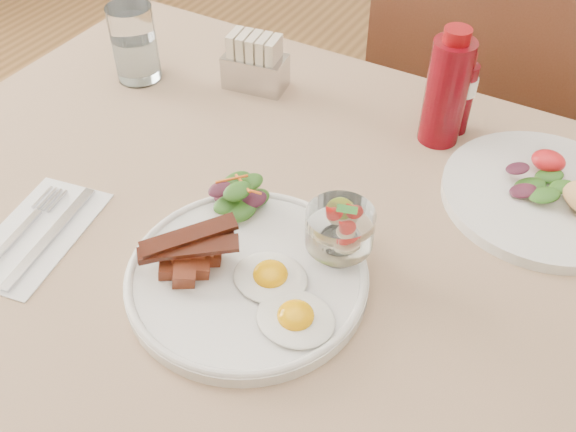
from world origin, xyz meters
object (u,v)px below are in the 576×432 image
ketchup_bottle (446,90)px  hot_sauce_bottle (462,94)px  water_glass (135,48)px  fruit_cup (340,228)px  table (337,309)px  chair_far (476,131)px  second_plate (561,197)px  sugar_caddy (255,65)px  main_plate (247,277)px

ketchup_bottle → hot_sauce_bottle: size_ratio=1.36×
ketchup_bottle → water_glass: ketchup_bottle is taller
hot_sauce_bottle → fruit_cup: bearing=-95.6°
table → fruit_cup: (-0.00, -0.00, 0.15)m
chair_far → fruit_cup: 0.73m
second_plate → sugar_caddy: 0.50m
fruit_cup → second_plate: (0.20, 0.23, -0.04)m
chair_far → main_plate: (-0.08, -0.74, 0.24)m
fruit_cup → water_glass: 0.52m
ketchup_bottle → sugar_caddy: 0.31m
hot_sauce_bottle → chair_far: bearing=94.8°
table → water_glass: 0.54m
hot_sauce_bottle → water_glass: 0.52m
sugar_caddy → water_glass: water_glass is taller
table → sugar_caddy: (-0.29, 0.28, 0.13)m
table → water_glass: bearing=156.4°
fruit_cup → ketchup_bottle: size_ratio=0.46×
water_glass → main_plate: bearing=-36.2°
chair_far → ketchup_bottle: (0.01, -0.37, 0.31)m
chair_far → ketchup_bottle: chair_far is taller
table → chair_far: chair_far is taller
second_plate → ketchup_bottle: size_ratio=1.63×
table → hot_sauce_bottle: (0.03, 0.33, 0.15)m
second_plate → ketchup_bottle: (-0.19, 0.06, 0.06)m
main_plate → fruit_cup: (0.08, 0.08, 0.05)m
chair_far → main_plate: size_ratio=3.32×
second_plate → sugar_caddy: (-0.49, 0.05, 0.02)m
ketchup_bottle → fruit_cup: bearing=-93.2°
ketchup_bottle → sugar_caddy: size_ratio=1.65×
sugar_caddy → water_glass: size_ratio=0.86×
fruit_cup → ketchup_bottle: (0.02, 0.30, 0.02)m
main_plate → sugar_caddy: (-0.21, 0.36, 0.03)m
fruit_cup → sugar_caddy: bearing=135.7°
table → chair_far: bearing=90.0°
second_plate → chair_far: bearing=114.8°
hot_sauce_bottle → ketchup_bottle: bearing=-115.8°
chair_far → hot_sauce_bottle: 0.45m
main_plate → hot_sauce_bottle: (0.11, 0.41, 0.05)m
chair_far → water_glass: bearing=-136.1°
sugar_caddy → hot_sauce_bottle: bearing=-0.5°
fruit_cup → ketchup_bottle: bearing=86.8°
chair_far → second_plate: bearing=-65.2°
ketchup_bottle → water_glass: 0.50m
chair_far → sugar_caddy: (-0.29, -0.38, 0.27)m
ketchup_bottle → hot_sauce_bottle: (0.02, 0.03, -0.02)m
sugar_caddy → table: bearing=-52.3°
main_plate → ketchup_bottle: (0.09, 0.37, 0.07)m
second_plate → sugar_caddy: sugar_caddy is taller
main_plate → ketchup_bottle: size_ratio=1.60×
fruit_cup → second_plate: bearing=48.7°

